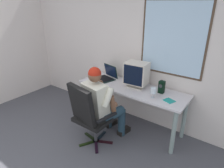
# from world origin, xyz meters

# --- Properties ---
(wall_rear) EXTENTS (5.09, 0.08, 2.63)m
(wall_rear) POSITION_xyz_m (0.03, 2.61, 1.33)
(wall_rear) COLOR silver
(wall_rear) RESTS_ON ground
(desk) EXTENTS (1.85, 0.61, 0.76)m
(desk) POSITION_xyz_m (0.22, 2.25, 0.65)
(desk) COLOR gray
(desk) RESTS_ON ground
(office_chair) EXTENTS (0.65, 0.61, 1.03)m
(office_chair) POSITION_xyz_m (-0.00, 1.44, 0.58)
(office_chair) COLOR black
(office_chair) RESTS_ON ground
(person_seated) EXTENTS (0.58, 0.77, 1.25)m
(person_seated) POSITION_xyz_m (0.04, 1.69, 0.66)
(person_seated) COLOR #233B4B
(person_seated) RESTS_ON ground
(crt_monitor) EXTENTS (0.38, 0.30, 0.43)m
(crt_monitor) POSITION_xyz_m (0.27, 2.30, 1.00)
(crt_monitor) COLOR beige
(crt_monitor) RESTS_ON desk
(laptop) EXTENTS (0.40, 0.38, 0.25)m
(laptop) POSITION_xyz_m (-0.35, 2.33, 0.82)
(laptop) COLOR black
(laptop) RESTS_ON desk
(wine_glass) EXTENTS (0.08, 0.08, 0.16)m
(wine_glass) POSITION_xyz_m (0.67, 2.12, 0.86)
(wine_glass) COLOR silver
(wine_glass) RESTS_ON desk
(desk_speaker) EXTENTS (0.09, 0.09, 0.20)m
(desk_speaker) POSITION_xyz_m (0.70, 2.34, 0.86)
(desk_speaker) COLOR black
(desk_speaker) RESTS_ON desk
(cd_case) EXTENTS (0.18, 0.17, 0.01)m
(cd_case) POSITION_xyz_m (0.91, 2.16, 0.76)
(cd_case) COLOR teal
(cd_case) RESTS_ON desk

